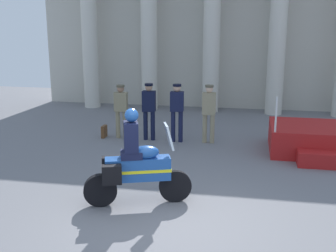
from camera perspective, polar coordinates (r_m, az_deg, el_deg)
ground_plane at (r=7.82m, az=-0.77°, el=-12.83°), size 28.00×28.00×0.00m
colonnade_backdrop at (r=17.20m, az=5.95°, el=14.00°), size 13.85×1.48×6.82m
reviewing_stand at (r=12.30m, az=19.65°, el=-1.81°), size 2.79×2.40×1.63m
officer_in_row_0 at (r=13.02m, az=-6.16°, el=2.48°), size 0.39×0.24×1.61m
officer_in_row_1 at (r=12.75m, az=-2.50°, el=2.49°), size 0.39×0.24×1.68m
officer_in_row_2 at (r=12.54m, az=1.17°, el=2.36°), size 0.39×0.24×1.69m
officer_in_row_3 at (r=12.48m, az=5.36°, el=2.20°), size 0.39×0.24×1.68m
motorcycle_with_rider at (r=8.36m, az=-4.45°, el=-5.12°), size 2.01×0.96×1.90m
briefcase_on_ground at (r=13.34m, az=-8.33°, el=-0.71°), size 0.10×0.32×0.36m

